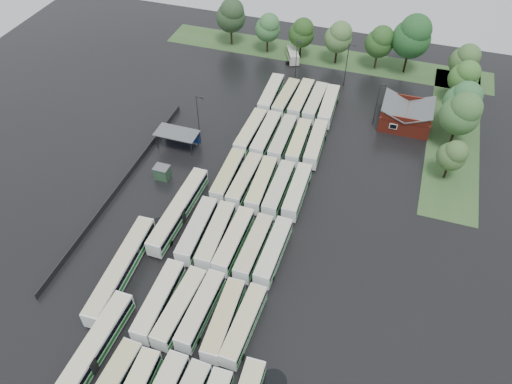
% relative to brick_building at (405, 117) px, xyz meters
% --- Properties ---
extents(ground, '(160.00, 160.00, 0.00)m').
position_rel_brick_building_xyz_m(ground, '(-24.00, -42.77, -1.87)').
color(ground, black).
rests_on(ground, ground).
extents(brick_building, '(10.07, 8.60, 5.39)m').
position_rel_brick_building_xyz_m(brick_building, '(0.00, 0.00, 0.00)').
color(brick_building, maroon).
rests_on(brick_building, ground).
extents(wash_shed, '(8.20, 4.20, 3.58)m').
position_rel_brick_building_xyz_m(wash_shed, '(-41.20, -20.74, 1.12)').
color(wash_shed, '#2D2D30').
rests_on(wash_shed, ground).
extents(utility_hut, '(2.70, 2.20, 2.62)m').
position_rel_brick_building_xyz_m(utility_hut, '(-40.20, -30.17, -0.55)').
color(utility_hut, '#25442B').
rests_on(utility_hut, ground).
extents(grass_strip_north, '(80.00, 10.00, 0.01)m').
position_rel_brick_building_xyz_m(grass_strip_north, '(-22.00, 22.03, -1.86)').
color(grass_strip_north, '#305125').
rests_on(grass_strip_north, ground).
extents(grass_strip_east, '(10.00, 50.00, 0.01)m').
position_rel_brick_building_xyz_m(grass_strip_east, '(10.00, 0.03, -1.86)').
color(grass_strip_east, '#305125').
rests_on(grass_strip_east, ground).
extents(west_fence, '(0.10, 50.00, 1.20)m').
position_rel_brick_building_xyz_m(west_fence, '(-46.20, -34.77, -1.27)').
color(west_fence, '#2D2D30').
rests_on(west_fence, ground).
extents(bus_r1c0, '(2.93, 12.67, 3.51)m').
position_rel_brick_building_xyz_m(bus_r1c0, '(-28.35, -55.32, 0.07)').
color(bus_r1c0, white).
rests_on(bus_r1c0, ground).
extents(bus_r1c1, '(3.24, 12.50, 3.45)m').
position_rel_brick_building_xyz_m(bus_r1c1, '(-25.10, -55.38, 0.03)').
color(bus_r1c1, white).
rests_on(bus_r1c1, ground).
extents(bus_r1c2, '(2.85, 12.16, 3.37)m').
position_rel_brick_building_xyz_m(bus_r1c2, '(-22.18, -54.83, -0.01)').
color(bus_r1c2, white).
rests_on(bus_r1c2, ground).
extents(bus_r1c3, '(2.98, 12.15, 3.36)m').
position_rel_brick_building_xyz_m(bus_r1c3, '(-18.61, -55.25, -0.02)').
color(bus_r1c3, white).
rests_on(bus_r1c3, ground).
extents(bus_r1c4, '(2.96, 12.07, 3.34)m').
position_rel_brick_building_xyz_m(bus_r1c4, '(-15.67, -55.13, -0.03)').
color(bus_r1c4, white).
rests_on(bus_r1c4, ground).
extents(bus_r2c0, '(3.10, 12.67, 3.50)m').
position_rel_brick_building_xyz_m(bus_r2c0, '(-28.42, -41.46, 0.06)').
color(bus_r2c0, white).
rests_on(bus_r2c0, ground).
extents(bus_r2c1, '(3.22, 12.67, 3.50)m').
position_rel_brick_building_xyz_m(bus_r2c1, '(-25.17, -41.51, 0.06)').
color(bus_r2c1, white).
rests_on(bus_r2c1, ground).
extents(bus_r2c2, '(2.76, 12.43, 3.45)m').
position_rel_brick_building_xyz_m(bus_r2c2, '(-22.10, -41.64, 0.03)').
color(bus_r2c2, white).
rests_on(bus_r2c2, ground).
extents(bus_r2c3, '(2.77, 12.17, 3.38)m').
position_rel_brick_building_xyz_m(bus_r2c3, '(-18.68, -41.90, -0.01)').
color(bus_r2c3, white).
rests_on(bus_r2c3, ground).
extents(bus_r2c4, '(2.80, 12.33, 3.42)m').
position_rel_brick_building_xyz_m(bus_r2c4, '(-15.54, -41.71, 0.02)').
color(bus_r2c4, white).
rests_on(bus_r2c4, ground).
extents(bus_r3c0, '(2.84, 12.26, 3.40)m').
position_rel_brick_building_xyz_m(bus_r3c0, '(-28.25, -27.77, 0.00)').
color(bus_r3c0, white).
rests_on(bus_r3c0, ground).
extents(bus_r3c1, '(2.79, 12.35, 3.43)m').
position_rel_brick_building_xyz_m(bus_r3c1, '(-25.05, -28.03, 0.02)').
color(bus_r3c1, white).
rests_on(bus_r3c1, ground).
extents(bus_r3c2, '(3.04, 12.41, 3.43)m').
position_rel_brick_building_xyz_m(bus_r3c2, '(-21.88, -28.08, 0.02)').
color(bus_r3c2, white).
rests_on(bus_r3c2, ground).
extents(bus_r3c3, '(2.66, 12.25, 3.41)m').
position_rel_brick_building_xyz_m(bus_r3c3, '(-18.70, -28.17, 0.01)').
color(bus_r3c3, white).
rests_on(bus_r3c3, ground).
extents(bus_r3c4, '(2.77, 12.16, 3.37)m').
position_rel_brick_building_xyz_m(bus_r3c4, '(-15.48, -27.72, -0.01)').
color(bus_r3c4, white).
rests_on(bus_r3c4, ground).
extents(bus_r4c0, '(2.92, 12.56, 3.48)m').
position_rel_brick_building_xyz_m(bus_r4c0, '(-28.45, -14.59, 0.05)').
color(bus_r4c0, white).
rests_on(bus_r4c0, ground).
extents(bus_r4c1, '(2.68, 12.57, 3.50)m').
position_rel_brick_building_xyz_m(bus_r4c1, '(-25.28, -14.54, 0.06)').
color(bus_r4c1, white).
rests_on(bus_r4c1, ground).
extents(bus_r4c2, '(2.75, 12.36, 3.43)m').
position_rel_brick_building_xyz_m(bus_r4c2, '(-21.93, -14.51, 0.02)').
color(bus_r4c2, white).
rests_on(bus_r4c2, ground).
extents(bus_r4c3, '(2.93, 12.08, 3.34)m').
position_rel_brick_building_xyz_m(bus_r4c3, '(-18.67, -14.62, -0.03)').
color(bus_r4c3, white).
rests_on(bus_r4c3, ground).
extents(bus_r4c4, '(3.10, 12.25, 3.38)m').
position_rel_brick_building_xyz_m(bus_r4c4, '(-15.47, -14.04, -0.01)').
color(bus_r4c4, white).
rests_on(bus_r4c4, ground).
extents(bus_r5c0, '(3.12, 12.70, 3.51)m').
position_rel_brick_building_xyz_m(bus_r5c0, '(-28.50, -0.70, 0.07)').
color(bus_r5c0, white).
rests_on(bus_r5c0, ground).
extents(bus_r5c1, '(3.00, 12.05, 3.33)m').
position_rel_brick_building_xyz_m(bus_r5c1, '(-25.10, -0.90, -0.03)').
color(bus_r5c1, white).
rests_on(bus_r5c1, ground).
extents(bus_r5c2, '(2.82, 12.52, 3.48)m').
position_rel_brick_building_xyz_m(bus_r5c2, '(-21.88, -0.50, 0.05)').
color(bus_r5c2, white).
rests_on(bus_r5c2, ground).
extents(bus_r5c3, '(2.75, 12.28, 3.41)m').
position_rel_brick_building_xyz_m(bus_r5c3, '(-18.75, -0.69, 0.01)').
color(bus_r5c3, white).
rests_on(bus_r5c3, ground).
extents(bus_r5c4, '(3.16, 12.55, 3.46)m').
position_rel_brick_building_xyz_m(bus_r5c4, '(-15.80, -1.00, 0.04)').
color(bus_r5c4, white).
rests_on(bus_r5c4, ground).
extents(artic_bus_west_a, '(3.00, 18.83, 3.49)m').
position_rel_brick_building_xyz_m(artic_bus_west_a, '(-33.16, -65.88, 0.07)').
color(artic_bus_west_a, white).
rests_on(artic_bus_west_a, ground).
extents(artic_bus_west_b, '(2.93, 18.59, 3.44)m').
position_rel_brick_building_xyz_m(artic_bus_west_b, '(-33.05, -38.34, 0.04)').
color(artic_bus_west_b, white).
rests_on(artic_bus_west_b, ground).
extents(artic_bus_west_c, '(3.62, 19.04, 3.51)m').
position_rel_brick_building_xyz_m(artic_bus_west_c, '(-36.16, -52.11, 0.08)').
color(artic_bus_west_c, white).
rests_on(artic_bus_west_c, ground).
extents(minibus, '(4.42, 6.33, 2.60)m').
position_rel_brick_building_xyz_m(minibus, '(-28.66, 17.87, -0.42)').
color(minibus, beige).
rests_on(minibus, ground).
extents(tree_north_0, '(7.23, 7.23, 11.98)m').
position_rel_brick_building_xyz_m(tree_north_0, '(-45.42, 20.84, 5.84)').
color(tree_north_0, black).
rests_on(tree_north_0, ground).
extents(tree_north_1, '(6.07, 6.07, 10.06)m').
position_rel_brick_building_xyz_m(tree_north_1, '(-35.68, 20.01, 4.60)').
color(tree_north_1, '#321C11').
rests_on(tree_north_1, ground).
extents(tree_north_2, '(6.12, 6.12, 10.14)m').
position_rel_brick_building_xyz_m(tree_north_2, '(-27.25, 19.92, 4.66)').
color(tree_north_2, black).
rests_on(tree_north_2, ground).
extents(tree_north_3, '(6.48, 6.48, 10.74)m').
position_rel_brick_building_xyz_m(tree_north_3, '(-18.40, 19.83, 5.04)').
color(tree_north_3, black).
rests_on(tree_north_3, ground).
extents(tree_north_4, '(6.50, 6.50, 10.77)m').
position_rel_brick_building_xyz_m(tree_north_4, '(-9.00, 20.54, 5.06)').
color(tree_north_4, '#352819').
rests_on(tree_north_4, ground).
extents(tree_north_5, '(8.66, 8.66, 14.35)m').
position_rel_brick_building_xyz_m(tree_north_5, '(-2.20, 20.81, 7.37)').
color(tree_north_5, black).
rests_on(tree_north_5, ground).
extents(tree_north_6, '(5.54, 5.54, 9.18)m').
position_rel_brick_building_xyz_m(tree_north_6, '(9.57, 19.90, 4.04)').
color(tree_north_6, black).
rests_on(tree_north_6, ground).
extents(tree_east_0, '(5.17, 5.17, 8.56)m').
position_rel_brick_building_xyz_m(tree_east_0, '(8.98, -14.00, 3.64)').
color(tree_east_0, black).
rests_on(tree_east_0, ground).
extents(tree_east_1, '(7.43, 7.43, 12.30)m').
position_rel_brick_building_xyz_m(tree_east_1, '(9.49, -4.15, 6.05)').
color(tree_east_1, black).
rests_on(tree_east_1, ground).
extents(tree_east_2, '(7.02, 7.02, 11.62)m').
position_rel_brick_building_xyz_m(tree_east_2, '(9.74, 0.94, 5.61)').
color(tree_east_2, black).
rests_on(tree_east_2, ground).
extents(tree_east_3, '(6.24, 6.24, 10.34)m').
position_rel_brick_building_xyz_m(tree_east_3, '(9.95, 11.51, 4.78)').
color(tree_east_3, black).
rests_on(tree_east_3, ground).
extents(tree_east_4, '(6.38, 6.38, 10.57)m').
position_rel_brick_building_xyz_m(tree_east_4, '(9.81, 18.28, 4.93)').
color(tree_east_4, black).
rests_on(tree_east_4, ground).
extents(lamp_post_ne, '(1.46, 0.28, 9.49)m').
position_rel_brick_building_xyz_m(lamp_post_ne, '(-6.03, -1.60, 3.65)').
color(lamp_post_ne, '#2D2D30').
rests_on(lamp_post_ne, ground).
extents(lamp_post_nw, '(1.68, 0.33, 10.93)m').
position_rel_brick_building_xyz_m(lamp_post_nw, '(-37.49, -18.49, 4.48)').
color(lamp_post_nw, '#2D2D30').
rests_on(lamp_post_nw, ground).
extents(lamp_post_back_w, '(1.41, 0.27, 9.13)m').
position_rel_brick_building_xyz_m(lamp_post_back_w, '(-26.01, 10.88, 3.43)').
color(lamp_post_back_w, '#2D2D30').
rests_on(lamp_post_back_w, ground).
extents(lamp_post_back_e, '(1.60, 0.31, 10.39)m').
position_rel_brick_building_xyz_m(lamp_post_back_e, '(-14.54, 10.64, 4.17)').
color(lamp_post_back_e, '#2D2D30').
rests_on(lamp_post_back_e, ground).
extents(puddle_0, '(5.51, 5.51, 0.01)m').
position_rel_brick_building_xyz_m(puddle_0, '(-24.97, -64.86, -1.86)').
color(puddle_0, black).
rests_on(puddle_0, ground).
extents(puddle_2, '(6.26, 6.26, 0.01)m').
position_rel_brick_building_xyz_m(puddle_2, '(-34.95, -42.06, -1.86)').
color(puddle_2, black).
rests_on(puddle_2, ground).
extents(puddle_3, '(3.20, 3.20, 0.01)m').
position_rel_brick_building_xyz_m(puddle_3, '(-16.80, -45.77, -1.86)').
color(puddle_3, black).
rests_on(puddle_3, ground).
extents(puddle_4, '(3.53, 3.53, 0.01)m').
position_rel_brick_building_xyz_m(puddle_4, '(-9.76, -60.68, -1.86)').
color(puddle_4, black).
rests_on(puddle_4, ground).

